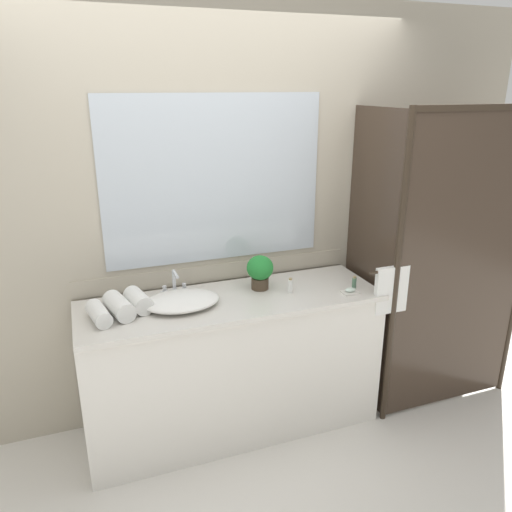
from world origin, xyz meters
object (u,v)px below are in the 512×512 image
(soap_dish, at_px, (350,291))
(rolled_towel_far_edge, at_px, (138,300))
(amenity_bottle_lotion, at_px, (354,282))
(potted_plant, at_px, (260,270))
(faucet, at_px, (175,286))
(amenity_bottle_shampoo, at_px, (290,286))
(sink_basin, at_px, (181,301))
(rolled_towel_middle, at_px, (119,306))
(rolled_towel_near_edge, at_px, (99,314))

(soap_dish, bearing_deg, rolled_towel_far_edge, 169.84)
(amenity_bottle_lotion, height_order, rolled_towel_far_edge, rolled_towel_far_edge)
(potted_plant, distance_m, rolled_towel_far_edge, 0.75)
(faucet, distance_m, amenity_bottle_shampoo, 0.70)
(potted_plant, xyz_separation_m, amenity_bottle_lotion, (0.56, -0.19, -0.09))
(faucet, height_order, amenity_bottle_shampoo, faucet)
(sink_basin, relative_size, rolled_towel_middle, 1.80)
(rolled_towel_middle, bearing_deg, faucet, 28.50)
(potted_plant, height_order, rolled_towel_near_edge, potted_plant)
(potted_plant, distance_m, amenity_bottle_shampoo, 0.21)
(sink_basin, distance_m, rolled_towel_far_edge, 0.24)
(rolled_towel_near_edge, bearing_deg, faucet, 26.42)
(sink_basin, relative_size, potted_plant, 2.04)
(amenity_bottle_shampoo, relative_size, rolled_towel_near_edge, 0.42)
(faucet, height_order, soap_dish, faucet)
(amenity_bottle_lotion, bearing_deg, amenity_bottle_shampoo, 171.31)
(rolled_towel_near_edge, height_order, rolled_towel_far_edge, rolled_towel_far_edge)
(faucet, distance_m, amenity_bottle_lotion, 1.11)
(sink_basin, xyz_separation_m, amenity_bottle_lotion, (1.07, -0.10, 0.00))
(faucet, height_order, amenity_bottle_lotion, faucet)
(sink_basin, xyz_separation_m, soap_dish, (1.00, -0.18, -0.02))
(rolled_towel_near_edge, bearing_deg, potted_plant, 7.44)
(sink_basin, relative_size, rolled_towel_far_edge, 2.03)
(amenity_bottle_lotion, relative_size, rolled_towel_near_edge, 0.33)
(sink_basin, xyz_separation_m, rolled_towel_middle, (-0.35, -0.00, 0.02))
(amenity_bottle_shampoo, bearing_deg, rolled_towel_middle, 177.95)
(faucet, bearing_deg, amenity_bottle_lotion, -14.94)
(soap_dish, height_order, rolled_towel_far_edge, rolled_towel_far_edge)
(potted_plant, bearing_deg, faucet, 169.03)
(amenity_bottle_lotion, xyz_separation_m, amenity_bottle_shampoo, (-0.41, 0.06, 0.01))
(potted_plant, xyz_separation_m, rolled_towel_far_edge, (-0.75, -0.04, -0.07))
(potted_plant, height_order, amenity_bottle_lotion, potted_plant)
(faucet, distance_m, soap_dish, 1.06)
(potted_plant, bearing_deg, rolled_towel_far_edge, -176.83)
(soap_dish, distance_m, rolled_towel_near_edge, 1.46)
(rolled_towel_near_edge, bearing_deg, amenity_bottle_shampoo, 0.13)
(amenity_bottle_shampoo, bearing_deg, potted_plant, 140.45)
(faucet, bearing_deg, soap_dish, -19.92)
(sink_basin, bearing_deg, rolled_towel_near_edge, -175.06)
(sink_basin, relative_size, soap_dish, 4.38)
(rolled_towel_middle, bearing_deg, rolled_towel_near_edge, -160.62)
(potted_plant, bearing_deg, amenity_bottle_lotion, -18.45)
(soap_dish, distance_m, rolled_towel_middle, 1.36)
(faucet, xyz_separation_m, amenity_bottle_shampoo, (0.66, -0.22, -0.01))
(amenity_bottle_lotion, relative_size, amenity_bottle_shampoo, 0.77)
(faucet, bearing_deg, rolled_towel_far_edge, -149.05)
(soap_dish, distance_m, amenity_bottle_shampoo, 0.37)
(potted_plant, bearing_deg, rolled_towel_near_edge, -172.56)
(amenity_bottle_lotion, relative_size, rolled_towel_far_edge, 0.34)
(rolled_towel_middle, relative_size, rolled_towel_far_edge, 1.13)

